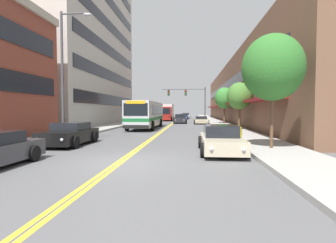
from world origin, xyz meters
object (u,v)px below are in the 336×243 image
car_beige_parked_right_mid (201,120)px  car_charcoal_moving_second (180,119)px  car_black_parked_left_far (70,134)px  box_truck (167,112)px  car_silver_moving_lead (186,116)px  fire_hydrant (240,133)px  car_red_parked_left_near (143,119)px  street_tree_right_far (224,98)px  car_champagne_parked_right_foreground (221,140)px  traffic_signal_mast (190,97)px  street_lamp_left_near (66,66)px  city_bus (146,113)px  car_navy_moving_third (184,117)px  street_tree_right_mid (239,96)px  street_tree_right_near (273,68)px

car_beige_parked_right_mid → car_charcoal_moving_second: bearing=152.9°
car_black_parked_left_far → box_truck: bearing=86.3°
car_silver_moving_lead → fire_hydrant: size_ratio=5.68×
car_red_parked_left_near → street_tree_right_far: bearing=-6.2°
car_champagne_parked_right_foreground → traffic_signal_mast: size_ratio=0.65×
box_truck → car_champagne_parked_right_foreground: bearing=-80.8°
traffic_signal_mast → street_lamp_left_near: bearing=-104.9°
city_bus → fire_hydrant: size_ratio=13.76×
car_beige_parked_right_mid → car_navy_moving_third: (-3.13, 20.21, 0.05)m
street_tree_right_mid → car_red_parked_left_near: bearing=131.9°
car_red_parked_left_near → car_navy_moving_third: car_red_parked_left_near is taller
box_truck → car_red_parked_left_near: bearing=-101.9°
street_tree_right_mid → car_navy_moving_third: bearing=100.7°
car_beige_parked_right_mid → car_charcoal_moving_second: (-3.21, 1.65, 0.12)m
car_beige_parked_right_mid → car_champagne_parked_right_foreground: bearing=-90.2°
city_bus → fire_hydrant: bearing=-57.2°
car_charcoal_moving_second → street_tree_right_near: (5.70, -27.73, 3.52)m
city_bus → street_tree_right_mid: street_tree_right_mid is taller
box_truck → car_charcoal_moving_second: bearing=-73.1°
car_champagne_parked_right_foreground → car_charcoal_moving_second: 28.43m
car_navy_moving_third → car_beige_parked_right_mid: bearing=-81.2°
car_beige_parked_right_mid → car_silver_moving_lead: (-2.81, 27.64, 0.07)m
city_bus → car_red_parked_left_near: bearing=102.4°
car_red_parked_left_near → car_silver_moving_lead: size_ratio=0.98×
city_bus → car_black_parked_left_far: (-2.06, -14.78, -1.05)m
car_beige_parked_right_mid → fire_hydrant: bearing=-86.0°
car_red_parked_left_near → car_champagne_parked_right_foreground: car_red_parked_left_near is taller
car_red_parked_left_near → street_lamp_left_near: bearing=-91.4°
car_silver_moving_lead → car_charcoal_moving_second: size_ratio=1.06×
car_silver_moving_lead → street_lamp_left_near: street_lamp_left_near is taller
fire_hydrant → street_tree_right_far: bearing=85.5°
street_lamp_left_near → car_beige_parked_right_mid: bearing=68.2°
car_navy_moving_third → street_tree_right_near: (5.62, -46.30, 3.59)m
city_bus → car_red_parked_left_near: size_ratio=2.49×
car_silver_moving_lead → street_tree_right_near: 54.11m
car_champagne_parked_right_foreground → street_tree_right_far: street_tree_right_far is taller
car_black_parked_left_far → car_navy_moving_third: car_black_parked_left_far is taller
car_silver_moving_lead → car_champagne_parked_right_foreground: bearing=-87.1°
car_navy_moving_third → street_tree_right_far: street_tree_right_far is taller
box_truck → street_lamp_left_near: street_lamp_left_near is taller
car_navy_moving_third → car_charcoal_moving_second: bearing=-90.2°
car_black_parked_left_far → street_lamp_left_near: street_lamp_left_near is taller
city_bus → car_beige_parked_right_mid: bearing=56.0°
city_bus → street_lamp_left_near: bearing=-101.4°
car_champagne_parked_right_foreground → street_tree_right_mid: size_ratio=1.04×
car_champagne_parked_right_foreground → street_tree_right_near: bearing=11.5°
car_beige_parked_right_mid → car_silver_moving_lead: 27.79m
car_navy_moving_third → street_tree_right_near: bearing=-83.1°
car_charcoal_moving_second → car_champagne_parked_right_foreground: bearing=-83.7°
car_navy_moving_third → box_truck: 8.96m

